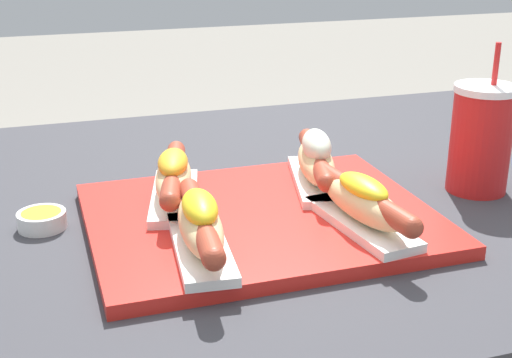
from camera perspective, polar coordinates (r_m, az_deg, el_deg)
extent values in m
cube|color=red|center=(0.94, 0.37, -3.20)|extent=(0.45, 0.36, 0.02)
cube|color=white|center=(0.83, -4.43, -5.46)|extent=(0.08, 0.19, 0.01)
ellipsoid|color=#E5C184|center=(0.82, -4.49, -3.71)|extent=(0.06, 0.17, 0.04)
cylinder|color=#9E3D28|center=(0.82, -4.50, -3.25)|extent=(0.05, 0.20, 0.03)
sphere|color=#9E3D28|center=(0.73, -3.38, -6.39)|extent=(0.03, 0.03, 0.03)
sphere|color=#9E3D28|center=(0.91, -5.39, -0.74)|extent=(0.03, 0.03, 0.03)
ellipsoid|color=yellow|center=(0.81, -4.53, -2.25)|extent=(0.05, 0.09, 0.03)
cube|color=white|center=(0.90, 8.42, -3.49)|extent=(0.08, 0.19, 0.01)
ellipsoid|color=#E5C184|center=(0.89, 8.51, -1.85)|extent=(0.07, 0.17, 0.04)
cylinder|color=#9E3D28|center=(0.89, 8.53, -1.42)|extent=(0.05, 0.20, 0.03)
sphere|color=#9E3D28|center=(0.81, 12.39, -3.81)|extent=(0.03, 0.03, 0.03)
sphere|color=#9E3D28|center=(0.97, 5.30, 0.60)|extent=(0.03, 0.03, 0.03)
ellipsoid|color=yellow|center=(0.88, 8.58, -0.59)|extent=(0.05, 0.09, 0.02)
cube|color=white|center=(0.98, -6.55, -1.46)|extent=(0.10, 0.20, 0.01)
ellipsoid|color=#E5C184|center=(0.97, -6.61, 0.08)|extent=(0.09, 0.17, 0.04)
cylinder|color=#9E3D28|center=(0.97, -6.63, 0.48)|extent=(0.07, 0.20, 0.03)
sphere|color=#9E3D28|center=(0.87, -6.92, -1.80)|extent=(0.03, 0.03, 0.03)
sphere|color=#9E3D28|center=(1.06, -6.39, 2.35)|extent=(0.03, 0.03, 0.03)
ellipsoid|color=gold|center=(0.96, -6.67, 1.32)|extent=(0.06, 0.10, 0.03)
cube|color=white|center=(1.03, 4.77, -0.13)|extent=(0.10, 0.20, 0.01)
ellipsoid|color=#E5C184|center=(1.02, 4.82, 1.33)|extent=(0.09, 0.17, 0.04)
cylinder|color=#9E3D28|center=(1.02, 4.83, 1.71)|extent=(0.07, 0.20, 0.03)
sphere|color=#9E3D28|center=(0.93, 5.71, -0.30)|extent=(0.03, 0.03, 0.03)
sphere|color=#9E3D28|center=(1.12, 4.10, 3.38)|extent=(0.03, 0.03, 0.03)
ellipsoid|color=silver|center=(1.02, 4.86, 2.69)|extent=(0.06, 0.10, 0.04)
cylinder|color=white|center=(0.97, -16.75, -3.17)|extent=(0.06, 0.06, 0.02)
cylinder|color=yellow|center=(0.97, -16.80, -2.78)|extent=(0.05, 0.05, 0.01)
cylinder|color=red|center=(1.09, 17.52, 2.82)|extent=(0.09, 0.09, 0.15)
cylinder|color=white|center=(1.07, 17.98, 6.88)|extent=(0.09, 0.09, 0.01)
cylinder|color=red|center=(1.07, 18.67, 8.72)|extent=(0.01, 0.01, 0.06)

